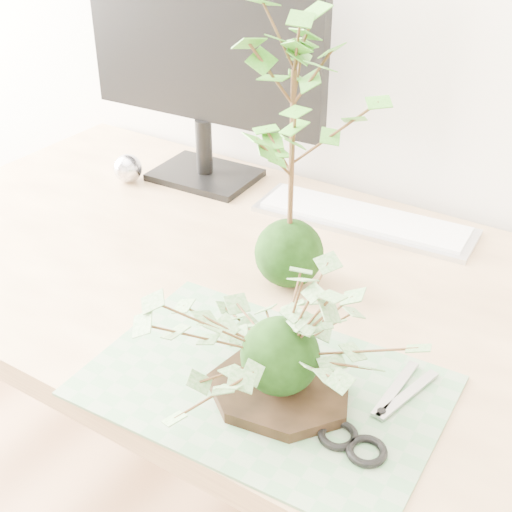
% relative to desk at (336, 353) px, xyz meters
% --- Properties ---
extents(desk, '(1.60, 0.70, 0.74)m').
position_rel_desk_xyz_m(desk, '(0.00, 0.00, 0.00)').
color(desk, tan).
rests_on(desk, ground_plane).
extents(cutting_mat, '(0.44, 0.31, 0.00)m').
position_rel_desk_xyz_m(cutting_mat, '(0.00, -0.21, 0.09)').
color(cutting_mat, '#55895A').
rests_on(cutting_mat, desk).
extents(stone_dish, '(0.21, 0.21, 0.01)m').
position_rel_desk_xyz_m(stone_dish, '(0.03, -0.21, 0.10)').
color(stone_dish, black).
rests_on(stone_dish, cutting_mat).
extents(ivy_kokedama, '(0.32, 0.32, 0.19)m').
position_rel_desk_xyz_m(ivy_kokedama, '(0.03, -0.21, 0.20)').
color(ivy_kokedama, black).
rests_on(ivy_kokedama, stone_dish).
extents(maple_kokedama, '(0.24, 0.24, 0.43)m').
position_rel_desk_xyz_m(maple_kokedama, '(-0.09, 0.01, 0.39)').
color(maple_kokedama, black).
rests_on(maple_kokedama, desk).
extents(keyboard, '(0.39, 0.14, 0.01)m').
position_rel_desk_xyz_m(keyboard, '(-0.08, 0.24, 0.09)').
color(keyboard, silver).
rests_on(keyboard, desk).
extents(monitor, '(0.49, 0.15, 0.43)m').
position_rel_desk_xyz_m(monitor, '(-0.42, 0.25, 0.33)').
color(monitor, black).
rests_on(monitor, desk).
extents(foil_ball, '(0.06, 0.06, 0.06)m').
position_rel_desk_xyz_m(foil_ball, '(-0.53, 0.15, 0.12)').
color(foil_ball, silver).
rests_on(foil_ball, desk).
extents(scissors, '(0.09, 0.19, 0.01)m').
position_rel_desk_xyz_m(scissors, '(0.14, -0.21, 0.10)').
color(scissors, '#959595').
rests_on(scissors, cutting_mat).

